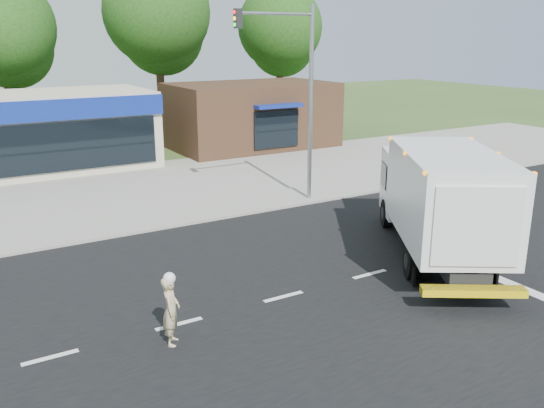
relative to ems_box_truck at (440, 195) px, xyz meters
name	(u,v)px	position (x,y,z in m)	size (l,w,h in m)	color
ground	(370,275)	(-2.67, -0.02, -2.07)	(120.00, 120.00, 0.00)	#385123
road_asphalt	(370,274)	(-2.67, -0.02, -2.06)	(60.00, 14.00, 0.02)	black
sidewalk	(241,205)	(-2.67, 8.18, -2.01)	(60.00, 2.40, 0.12)	gray
parking_apron	(186,178)	(-2.67, 13.98, -2.06)	(60.00, 9.00, 0.02)	gray
lane_markings	(437,281)	(-1.32, -1.37, -2.05)	(55.20, 7.00, 0.01)	silver
ems_box_truck	(440,195)	(0.00, 0.00, 0.00)	(6.42, 8.17, 3.59)	black
emergency_worker	(171,309)	(-9.14, -0.79, -1.20)	(0.63, 0.71, 1.75)	tan
brown_storefront	(252,115)	(4.33, 19.96, -0.07)	(10.00, 6.70, 4.00)	#382316
traffic_signal_pole	(298,84)	(-0.32, 7.58, 2.86)	(3.51, 0.25, 8.00)	gray
background_trees	(86,27)	(-3.52, 28.14, 5.31)	(36.77, 7.39, 12.10)	#332114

